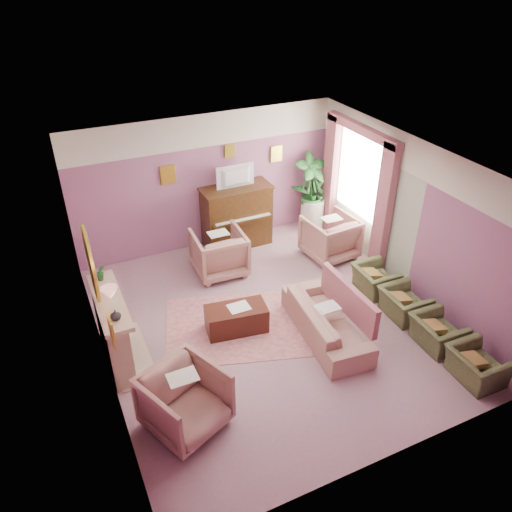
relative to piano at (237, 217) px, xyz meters
name	(u,v)px	position (x,y,z in m)	size (l,w,h in m)	color
floor	(272,322)	(-0.50, -2.68, -0.65)	(5.50, 6.00, 0.01)	gray
ceiling	(275,169)	(-0.50, -2.68, 2.15)	(5.50, 6.00, 0.01)	white
wall_back	(207,182)	(-0.50, 0.32, 0.75)	(5.50, 0.02, 2.80)	#79507A
wall_front	(395,381)	(-0.50, -5.68, 0.75)	(5.50, 0.02, 2.80)	#79507A
wall_left	(94,297)	(-3.25, -2.68, 0.75)	(0.02, 6.00, 2.80)	#79507A
wall_right	(412,218)	(2.25, -2.68, 0.75)	(0.02, 6.00, 2.80)	#79507A
picture_rail_band	(204,131)	(-0.50, 0.31, 1.82)	(5.50, 0.01, 0.65)	beige
stripe_panel	(366,205)	(2.23, -1.38, 0.42)	(0.01, 3.00, 2.15)	#A6AF94
fireplace_surround	(113,332)	(-3.09, -2.48, -0.10)	(0.30, 1.40, 1.10)	tan
fireplace_inset	(121,338)	(-2.99, -2.48, -0.25)	(0.18, 0.72, 0.68)	black
fire_ember	(125,346)	(-2.95, -2.48, -0.43)	(0.06, 0.54, 0.10)	#EE4604
mantel_shelf	(109,301)	(-3.06, -2.48, 0.47)	(0.40, 1.55, 0.07)	tan
hearth	(131,355)	(-2.89, -2.48, -0.64)	(0.55, 1.50, 0.02)	tan
mirror_frame	(91,264)	(-3.20, -2.48, 1.15)	(0.04, 0.72, 1.20)	yellow
mirror_glass	(93,264)	(-3.17, -2.48, 1.15)	(0.01, 0.60, 1.06)	white
sconce_shade	(110,294)	(-3.12, -3.53, 1.33)	(0.20, 0.20, 0.16)	pink
piano	(237,217)	(0.00, 0.00, 0.00)	(1.40, 0.60, 1.30)	#3A220E
piano_keyshelf	(243,221)	(0.00, -0.35, 0.07)	(1.30, 0.12, 0.06)	#3A220E
piano_keys	(243,219)	(0.00, -0.35, 0.11)	(1.20, 0.08, 0.02)	beige
piano_top	(236,188)	(0.00, 0.00, 0.66)	(1.45, 0.65, 0.04)	#3A220E
television	(237,176)	(0.00, -0.05, 0.95)	(0.80, 0.12, 0.48)	black
print_back_left	(168,175)	(-1.30, 0.28, 1.07)	(0.30, 0.03, 0.38)	yellow
print_back_right	(276,154)	(1.05, 0.28, 1.13)	(0.26, 0.03, 0.34)	yellow
print_back_mid	(230,151)	(0.00, 0.28, 1.35)	(0.22, 0.03, 0.26)	yellow
print_left_wall	(111,330)	(-3.21, -3.88, 1.07)	(0.03, 0.28, 0.36)	yellow
window_blind	(361,172)	(2.20, -1.13, 1.05)	(0.03, 1.40, 1.80)	silver
curtain_left	(384,210)	(2.12, -2.05, 0.65)	(0.16, 0.34, 2.60)	#974F5A
curtain_right	(331,175)	(2.12, -0.21, 0.65)	(0.16, 0.34, 2.60)	#974F5A
pelmet	(362,130)	(2.12, -1.13, 1.91)	(0.16, 2.20, 0.16)	#974F5A
mantel_plant	(101,272)	(-3.05, -1.93, 0.64)	(0.16, 0.16, 0.28)	#1E5421
mantel_vase	(116,315)	(-3.05, -2.98, 0.58)	(0.16, 0.16, 0.16)	beige
area_rug	(240,326)	(-1.04, -2.55, -0.64)	(2.50, 1.80, 0.01)	#B76C6C
coffee_table	(236,319)	(-1.13, -2.61, -0.43)	(1.00, 0.50, 0.45)	#3C170F
table_paper	(239,307)	(-1.08, -2.61, -0.20)	(0.35, 0.28, 0.01)	white
sofa	(327,315)	(0.15, -3.35, -0.25)	(0.66, 1.99, 0.80)	tan
sofa_throw	(349,299)	(0.55, -3.35, -0.05)	(0.10, 1.51, 0.55)	#974F5A
floral_armchair_left	(219,251)	(-0.75, -0.87, -0.16)	(0.95, 0.95, 0.99)	tan
floral_armchair_right	(330,235)	(1.52, -1.26, -0.16)	(0.95, 0.95, 0.99)	tan
floral_armchair_front	(185,398)	(-2.50, -4.12, -0.16)	(0.95, 0.95, 0.99)	tan
olive_chair_a	(478,362)	(1.63, -5.12, -0.32)	(0.54, 0.77, 0.67)	#4C542F
olive_chair_b	(438,328)	(1.63, -4.30, -0.32)	(0.54, 0.77, 0.67)	#4C542F
olive_chair_c	(404,300)	(1.63, -3.48, -0.32)	(0.54, 0.77, 0.67)	#4C542F
olive_chair_d	(375,276)	(1.63, -2.66, -0.32)	(0.54, 0.77, 0.67)	#4C542F
side_table	(312,214)	(1.82, -0.04, -0.30)	(0.52, 0.52, 0.70)	silver
side_plant_big	(313,193)	(1.82, -0.04, 0.22)	(0.30, 0.30, 0.34)	#1E5421
side_plant_small	(320,195)	(1.94, -0.14, 0.19)	(0.16, 0.16, 0.28)	#1E5421
palm_pot	(308,221)	(1.75, -0.03, -0.48)	(0.34, 0.34, 0.34)	brown
palm_plant	(311,185)	(1.75, -0.03, 0.41)	(0.76, 0.76, 1.44)	#1E5421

